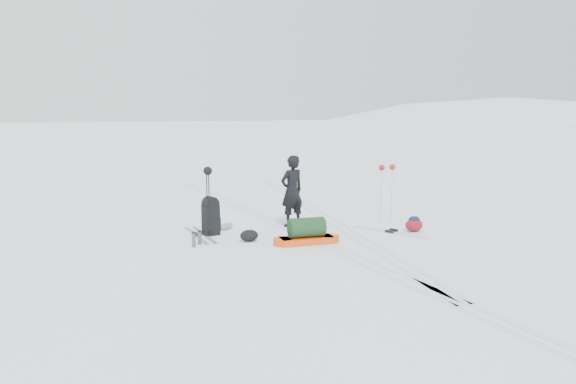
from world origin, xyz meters
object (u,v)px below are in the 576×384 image
object	(u,v)px
skier	(292,191)
pulk_sled	(307,234)
expedition_rucksack	(212,217)
ski_poles_black	(208,179)

from	to	relation	value
skier	pulk_sled	xyz separation A→B (m)	(-0.37, -1.68, -0.62)
skier	expedition_rucksack	size ratio (longest dim) A/B	1.95
pulk_sled	ski_poles_black	distance (m)	2.40
skier	expedition_rucksack	xyz separation A→B (m)	(-1.93, -0.16, -0.44)
skier	pulk_sled	distance (m)	1.83
expedition_rucksack	ski_poles_black	distance (m)	0.86
skier	ski_poles_black	bearing A→B (deg)	-6.49
pulk_sled	ski_poles_black	world-z (taller)	ski_poles_black
ski_poles_black	skier	bearing A→B (deg)	29.67
pulk_sled	expedition_rucksack	distance (m)	2.19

